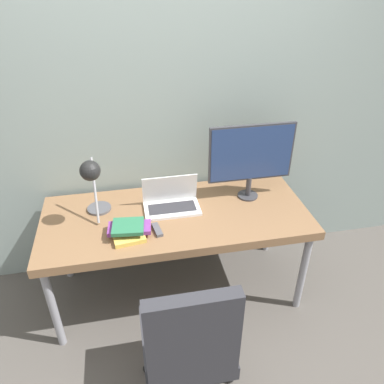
{
  "coord_description": "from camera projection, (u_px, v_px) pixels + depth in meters",
  "views": [
    {
      "loc": [
        -0.28,
        -1.62,
        2.15
      ],
      "look_at": [
        0.1,
        0.34,
        0.89
      ],
      "focal_mm": 35.0,
      "sensor_mm": 36.0,
      "label": 1
    }
  ],
  "objects": [
    {
      "name": "monitor",
      "position": [
        251.0,
        156.0,
        2.49
      ],
      "size": [
        0.58,
        0.14,
        0.54
      ],
      "color": "#333338",
      "rests_on": "desk"
    },
    {
      "name": "ground_plane",
      "position": [
        187.0,
        330.0,
        2.54
      ],
      "size": [
        12.0,
        12.0,
        0.0
      ],
      "primitive_type": "plane",
      "color": "#514C47"
    },
    {
      "name": "wall_back",
      "position": [
        164.0,
        105.0,
        2.52
      ],
      "size": [
        8.0,
        0.05,
        2.6
      ],
      "color": "gray",
      "rests_on": "ground_plane"
    },
    {
      "name": "tv_remote",
      "position": [
        157.0,
        230.0,
        2.31
      ],
      "size": [
        0.06,
        0.14,
        0.02
      ],
      "color": "#4C4C51",
      "rests_on": "desk"
    },
    {
      "name": "desk",
      "position": [
        176.0,
        220.0,
        2.5
      ],
      "size": [
        1.75,
        0.75,
        0.71
      ],
      "color": "brown",
      "rests_on": "ground_plane"
    },
    {
      "name": "desk_lamp",
      "position": [
        92.0,
        179.0,
        2.23
      ],
      "size": [
        0.16,
        0.31,
        0.45
      ],
      "color": "#4C4C51",
      "rests_on": "desk"
    },
    {
      "name": "laptop",
      "position": [
        171.0,
        202.0,
        2.51
      ],
      "size": [
        0.37,
        0.21,
        0.22
      ],
      "color": "silver",
      "rests_on": "desk"
    },
    {
      "name": "book_stack",
      "position": [
        129.0,
        230.0,
        2.26
      ],
      "size": [
        0.27,
        0.22,
        0.08
      ],
      "color": "gold",
      "rests_on": "desk"
    },
    {
      "name": "office_chair",
      "position": [
        188.0,
        342.0,
        1.83
      ],
      "size": [
        0.53,
        0.55,
        0.98
      ],
      "color": "black",
      "rests_on": "ground_plane"
    }
  ]
}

